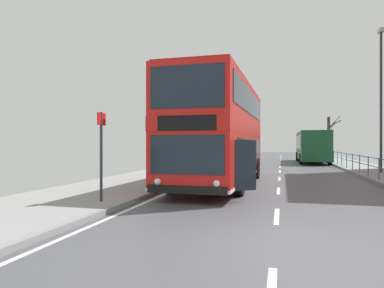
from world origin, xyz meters
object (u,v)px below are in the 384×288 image
background_bus_far_lane (312,146)px  street_lamp_far_side (381,90)px  bus_stop_sign_near (101,146)px  bare_tree_far_00 (329,136)px  double_decker_bus_main (221,132)px

background_bus_far_lane → street_lamp_far_side: (2.80, -12.76, 3.32)m
background_bus_far_lane → bus_stop_sign_near: (-7.88, -25.97, 0.13)m
background_bus_far_lane → street_lamp_far_side: street_lamp_far_side is taller
bare_tree_far_00 → background_bus_far_lane: bearing=-107.0°
street_lamp_far_side → double_decker_bus_main: bearing=-138.5°
double_decker_bus_main → street_lamp_far_side: (8.19, 7.24, 2.62)m
bus_stop_sign_near → street_lamp_far_side: street_lamp_far_side is taller
double_decker_bus_main → background_bus_far_lane: 20.72m
double_decker_bus_main → bus_stop_sign_near: bearing=-112.6°
background_bus_far_lane → street_lamp_far_side: size_ratio=1.25×
background_bus_far_lane → bare_tree_far_00: bare_tree_far_00 is taller
bus_stop_sign_near → background_bus_far_lane: bearing=73.1°
background_bus_far_lane → street_lamp_far_side: bearing=-77.6°
street_lamp_far_side → bare_tree_far_00: size_ratio=1.69×
double_decker_bus_main → bare_tree_far_00: (7.96, 28.39, 0.35)m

